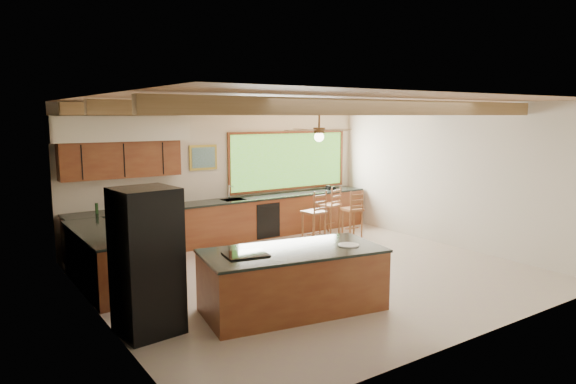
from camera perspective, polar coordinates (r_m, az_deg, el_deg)
ground at (r=9.14m, az=2.77°, el=-9.00°), size 7.20×7.20×0.00m
room_shell at (r=9.16m, az=-0.44°, el=5.16°), size 7.27×6.54×3.02m
counter_run at (r=10.70m, az=-8.94°, el=-3.92°), size 7.12×3.10×1.28m
island at (r=7.36m, az=0.53°, el=-9.72°), size 2.71×1.61×0.90m
refrigerator at (r=6.73m, az=-15.43°, el=-7.43°), size 0.80×0.78×1.87m
bar_stool_a at (r=10.88m, az=3.10°, el=-2.35°), size 0.47×0.47×1.19m
bar_stool_b at (r=11.57m, az=7.35°, el=-1.99°), size 0.45×0.45×1.11m
bar_stool_c at (r=11.94m, az=4.85°, el=-1.55°), size 0.49×0.49×1.13m
bar_stool_d at (r=11.57m, az=7.36°, el=-2.08°), size 0.43×0.43×1.07m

